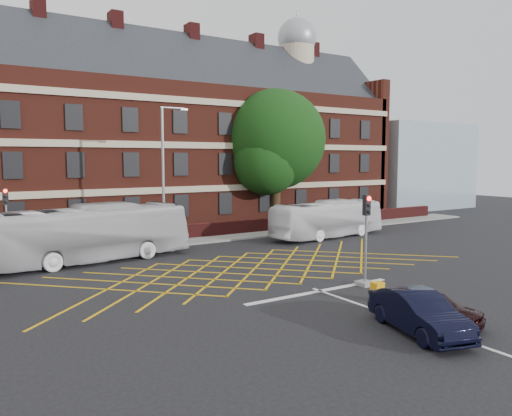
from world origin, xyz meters
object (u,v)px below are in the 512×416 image
car_navy (419,313)px  utility_cabinet (377,292)px  deciduous_tree (275,146)px  traffic_light_far (7,232)px  bus_left (87,234)px  car_maroon (431,307)px  bus_right (328,219)px  street_lamp (165,202)px  traffic_light_near (366,249)px

car_navy → utility_cabinet: 3.92m
car_navy → utility_cabinet: size_ratio=5.44×
deciduous_tree → utility_cabinet: 24.78m
deciduous_tree → traffic_light_far: size_ratio=2.81×
bus_left → traffic_light_far: bearing=49.9°
car_maroon → traffic_light_far: size_ratio=0.86×
bus_right → street_lamp: bearing=77.5°
bus_left → street_lamp: size_ratio=1.29×
bus_left → car_maroon: 19.27m
traffic_light_far → utility_cabinet: bearing=-54.8°
traffic_light_far → street_lamp: bearing=-9.8°
car_maroon → deciduous_tree: deciduous_tree is taller
car_maroon → traffic_light_near: size_ratio=0.86×
traffic_light_far → car_navy: bearing=-63.3°
deciduous_tree → traffic_light_near: size_ratio=2.81×
bus_right → street_lamp: (-12.44, 1.53, 1.81)m
car_navy → utility_cabinet: car_navy is taller
bus_left → deciduous_tree: deciduous_tree is taller
bus_right → utility_cabinet: bearing=140.6°
street_lamp → utility_cabinet: street_lamp is taller
traffic_light_near → utility_cabinet: size_ratio=5.37×
car_maroon → deciduous_tree: size_ratio=0.30×
traffic_light_far → street_lamp: street_lamp is taller
car_maroon → utility_cabinet: size_ratio=4.59×
deciduous_tree → bus_right: bearing=-93.9°
deciduous_tree → utility_cabinet: bearing=-114.5°
bus_left → street_lamp: 5.50m
deciduous_tree → street_lamp: deciduous_tree is taller
car_navy → deciduous_tree: 28.49m
car_navy → traffic_light_near: bearing=77.1°
bus_left → traffic_light_near: size_ratio=2.79×
bus_right → deciduous_tree: (0.53, 7.71, 5.63)m
bus_left → car_navy: bus_left is taller
deciduous_tree → utility_cabinet: deciduous_tree is taller
deciduous_tree → traffic_light_near: bearing=-113.5°
car_navy → street_lamp: size_ratio=0.47×
bus_right → traffic_light_far: traffic_light_far is taller
bus_left → car_navy: (6.54, -18.05, -0.94)m
car_navy → utility_cabinet: bearing=80.1°
bus_right → deciduous_tree: 9.56m
bus_right → traffic_light_near: bearing=140.6°
car_navy → deciduous_tree: bearing=81.2°
utility_cabinet → car_navy: bearing=-115.8°
deciduous_tree → street_lamp: (-12.97, -6.18, -3.82)m
utility_cabinet → bus_left: bearing=119.5°
traffic_light_near → traffic_light_far: bearing=131.9°
deciduous_tree → traffic_light_near: deciduous_tree is taller
car_navy → traffic_light_near: size_ratio=1.01×
car_maroon → deciduous_tree: bearing=51.2°
bus_left → bus_right: bus_left is taller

